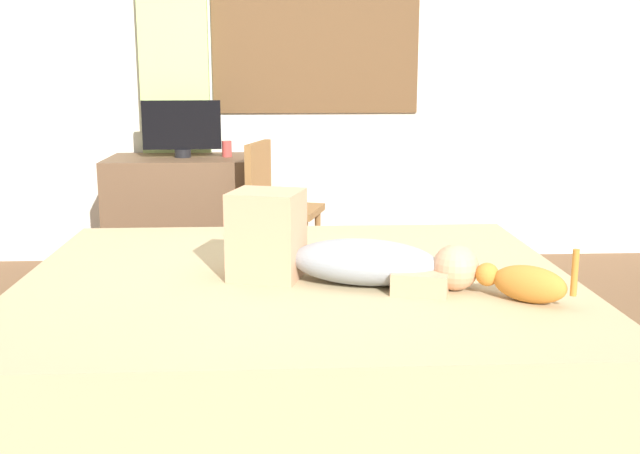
# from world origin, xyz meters

# --- Properties ---
(ground_plane) EXTENTS (16.00, 16.00, 0.00)m
(ground_plane) POSITION_xyz_m (0.00, 0.00, 0.00)
(ground_plane) COLOR brown
(back_wall_with_window) EXTENTS (6.40, 0.14, 2.90)m
(back_wall_with_window) POSITION_xyz_m (0.00, 2.26, 1.45)
(back_wall_with_window) COLOR silver
(back_wall_with_window) RESTS_ON ground
(bed) EXTENTS (2.20, 1.92, 0.48)m
(bed) POSITION_xyz_m (-0.05, 0.05, 0.24)
(bed) COLOR #997A56
(bed) RESTS_ON ground
(person_lying) EXTENTS (0.93, 0.49, 0.34)m
(person_lying) POSITION_xyz_m (0.11, -0.05, 0.60)
(person_lying) COLOR #8C939E
(person_lying) RESTS_ON bed
(cat) EXTENTS (0.30, 0.26, 0.21)m
(cat) POSITION_xyz_m (0.73, -0.33, 0.55)
(cat) COLOR #C67A2D
(cat) RESTS_ON bed
(desk) EXTENTS (0.90, 0.56, 0.74)m
(desk) POSITION_xyz_m (-0.73, 1.86, 0.37)
(desk) COLOR brown
(desk) RESTS_ON ground
(tv_monitor) EXTENTS (0.48, 0.10, 0.35)m
(tv_monitor) POSITION_xyz_m (-0.72, 1.86, 0.92)
(tv_monitor) COLOR black
(tv_monitor) RESTS_ON desk
(cup) EXTENTS (0.06, 0.06, 0.10)m
(cup) POSITION_xyz_m (-0.45, 1.88, 0.79)
(cup) COLOR #B23D38
(cup) RESTS_ON desk
(chair_by_desk) EXTENTS (0.47, 0.47, 0.86)m
(chair_by_desk) POSITION_xyz_m (-0.15, 1.54, 0.51)
(chair_by_desk) COLOR brown
(chair_by_desk) RESTS_ON ground
(curtain_left) EXTENTS (0.44, 0.06, 2.55)m
(curtain_left) POSITION_xyz_m (-0.79, 2.14, 1.27)
(curtain_left) COLOR #ADCC75
(curtain_left) RESTS_ON ground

